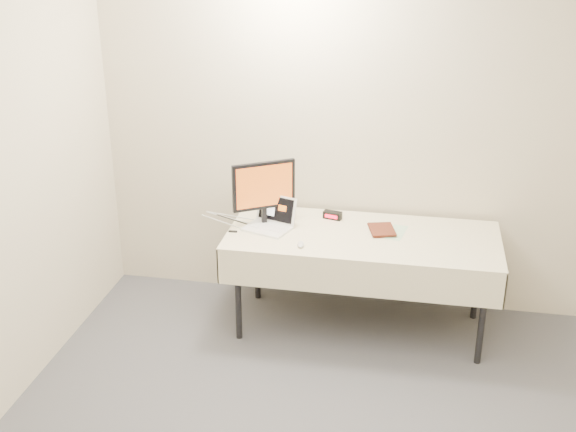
% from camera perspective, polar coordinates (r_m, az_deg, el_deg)
% --- Properties ---
extents(back_wall, '(4.00, 0.10, 2.70)m').
position_cam_1_polar(back_wall, '(5.19, 6.69, 6.74)').
color(back_wall, beige).
rests_on(back_wall, ground).
extents(table, '(1.86, 0.81, 0.74)m').
position_cam_1_polar(table, '(5.00, 5.93, -2.13)').
color(table, black).
rests_on(table, ground).
extents(laptop, '(0.38, 0.35, 0.21)m').
position_cam_1_polar(laptop, '(5.05, -1.35, -0.35)').
color(laptop, white).
rests_on(laptop, table).
extents(monitor, '(0.40, 0.26, 0.47)m').
position_cam_1_polar(monitor, '(5.01, -1.92, 2.17)').
color(monitor, black).
rests_on(monitor, table).
extents(book, '(0.17, 0.06, 0.23)m').
position_cam_1_polar(book, '(4.98, 6.53, -0.06)').
color(book, maroon).
rests_on(book, table).
extents(alarm_clock, '(0.14, 0.08, 0.05)m').
position_cam_1_polar(alarm_clock, '(5.20, 3.54, 0.07)').
color(alarm_clock, black).
rests_on(alarm_clock, table).
extents(clicker, '(0.06, 0.10, 0.02)m').
position_cam_1_polar(clicker, '(4.78, 1.01, -2.26)').
color(clicker, silver).
rests_on(clicker, table).
extents(paper_form, '(0.15, 0.28, 0.00)m').
position_cam_1_polar(paper_form, '(5.04, 8.59, -1.30)').
color(paper_form, '#B0DDAF').
rests_on(paper_form, table).
extents(usb_dongle, '(0.06, 0.02, 0.01)m').
position_cam_1_polar(usb_dongle, '(5.00, -4.37, -1.22)').
color(usb_dongle, black).
rests_on(usb_dongle, table).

